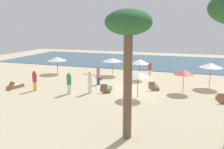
{
  "coord_description": "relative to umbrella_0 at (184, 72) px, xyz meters",
  "views": [
    {
      "loc": [
        5.16,
        -20.07,
        5.58
      ],
      "look_at": [
        -1.83,
        0.5,
        1.1
      ],
      "focal_mm": 38.03,
      "sensor_mm": 36.0,
      "label": 1
    }
  ],
  "objects": [
    {
      "name": "lounger_0",
      "position": [
        2.94,
        -1.56,
        -1.59
      ],
      "size": [
        0.89,
        1.75,
        0.72
      ],
      "color": "olive",
      "rests_on": "ground_plane"
    },
    {
      "name": "umbrella_1",
      "position": [
        -4.62,
        3.87,
        0.13
      ],
      "size": [
        1.99,
        1.99,
        2.13
      ],
      "color": "brown",
      "rests_on": "ground_plane"
    },
    {
      "name": "ground_plane",
      "position": [
        -4.61,
        -0.35,
        -1.76
      ],
      "size": [
        60.0,
        60.0,
        0.0
      ],
      "primitive_type": "plane",
      "color": "beige"
    },
    {
      "name": "person_5",
      "position": [
        -12.31,
        -3.56,
        -0.88
      ],
      "size": [
        0.52,
        0.52,
        1.75
      ],
      "color": "yellow",
      "rests_on": "ground_plane"
    },
    {
      "name": "palm_2",
      "position": [
        -2.33,
        -9.57,
        3.55
      ],
      "size": [
        2.22,
        2.22,
        6.36
      ],
      "color": "brown",
      "rests_on": "ground_plane"
    },
    {
      "name": "ocean_water",
      "position": [
        -4.61,
        16.65,
        -1.73
      ],
      "size": [
        48.0,
        16.0,
        0.06
      ],
      "primitive_type": "cube",
      "color": "#3D6075",
      "rests_on": "ground_plane"
    },
    {
      "name": "umbrella_6",
      "position": [
        2.24,
        2.62,
        0.29
      ],
      "size": [
        2.08,
        2.08,
        2.26
      ],
      "color": "olive",
      "rests_on": "ground_plane"
    },
    {
      "name": "umbrella_3",
      "position": [
        -8.0,
        4.93,
        0.01
      ],
      "size": [
        2.3,
        2.3,
        1.97
      ],
      "color": "olive",
      "rests_on": "ground_plane"
    },
    {
      "name": "person_2",
      "position": [
        -7.86,
        0.21,
        -0.91
      ],
      "size": [
        0.45,
        0.45,
        1.7
      ],
      "color": "#2D4C8C",
      "rests_on": "ground_plane"
    },
    {
      "name": "dog",
      "position": [
        -8.41,
        2.46,
        -1.6
      ],
      "size": [
        0.47,
        0.69,
        0.32
      ],
      "color": "olive",
      "rests_on": "ground_plane"
    },
    {
      "name": "person_0",
      "position": [
        -7.44,
        -2.7,
        -0.83
      ],
      "size": [
        0.46,
        0.46,
        1.84
      ],
      "color": "white",
      "rests_on": "ground_plane"
    },
    {
      "name": "surfboard",
      "position": [
        -10.42,
        4.29,
        -1.73
      ],
      "size": [
        2.39,
        0.89,
        0.07
      ],
      "color": "gold",
      "rests_on": "ground_plane"
    },
    {
      "name": "person_1",
      "position": [
        -3.82,
        5.5,
        -0.9
      ],
      "size": [
        0.46,
        0.46,
        1.73
      ],
      "color": "white",
      "rests_on": "ground_plane"
    },
    {
      "name": "umbrella_4",
      "position": [
        -14.53,
        3.76,
        -0.02
      ],
      "size": [
        2.24,
        2.24,
        1.96
      ],
      "color": "brown",
      "rests_on": "ground_plane"
    },
    {
      "name": "lounger_3",
      "position": [
        -14.56,
        -3.46,
        -1.59
      ],
      "size": [
        0.94,
        1.76,
        0.71
      ],
      "color": "olive",
      "rests_on": "ground_plane"
    },
    {
      "name": "lounger_4",
      "position": [
        -6.22,
        -1.71,
        -1.59
      ],
      "size": [
        0.89,
        1.73,
        0.73
      ],
      "color": "brown",
      "rests_on": "ground_plane"
    },
    {
      "name": "lounger_1",
      "position": [
        -2.46,
        0.39,
        -1.59
      ],
      "size": [
        1.01,
        1.74,
        0.74
      ],
      "color": "olive",
      "rests_on": "ground_plane"
    },
    {
      "name": "umbrella_0",
      "position": [
        0.0,
        0.0,
        0.0
      ],
      "size": [
        1.72,
        1.72,
        1.98
      ],
      "color": "olive",
      "rests_on": "ground_plane"
    },
    {
      "name": "person_3",
      "position": [
        -8.99,
        -3.46,
        -0.85
      ],
      "size": [
        0.5,
        0.5,
        1.82
      ],
      "color": "white",
      "rests_on": "ground_plane"
    },
    {
      "name": "umbrella_2",
      "position": [
        -3.34,
        -2.69,
        0.12
      ],
      "size": [
        1.94,
        1.94,
        2.07
      ],
      "color": "brown",
      "rests_on": "ground_plane"
    }
  ]
}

